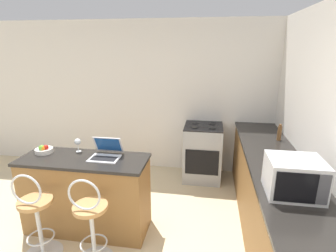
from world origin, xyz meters
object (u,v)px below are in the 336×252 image
(mug_red, at_px, (271,164))
(microwave, at_px, (294,177))
(bar_stool_far, at_px, (91,224))
(mug_white, at_px, (303,163))
(fruit_bowl, at_px, (44,150))
(laptop, at_px, (106,152))
(pepper_mill, at_px, (279,132))
(bar_stool_near, at_px, (37,218))
(stove_range, at_px, (203,152))
(wine_glass_tall, at_px, (78,142))

(mug_red, bearing_deg, microwave, -82.65)
(bar_stool_far, xyz_separation_m, mug_white, (2.11, 0.67, 0.51))
(fruit_bowl, bearing_deg, laptop, 0.84)
(fruit_bowl, distance_m, pepper_mill, 3.03)
(bar_stool_near, xyz_separation_m, stove_range, (1.62, 2.05, -0.00))
(mug_red, xyz_separation_m, mug_white, (0.33, 0.06, 0.01))
(stove_range, distance_m, mug_white, 1.83)
(bar_stool_near, height_order, laptop, laptop)
(fruit_bowl, bearing_deg, pepper_mill, 17.84)
(mug_red, distance_m, wine_glass_tall, 2.22)
(fruit_bowl, xyz_separation_m, pepper_mill, (2.89, 0.93, 0.07))
(microwave, height_order, mug_red, microwave)
(bar_stool_near, relative_size, mug_red, 10.28)
(bar_stool_near, xyz_separation_m, wine_glass_tall, (0.15, 0.69, 0.59))
(fruit_bowl, bearing_deg, wine_glass_tall, 15.19)
(bar_stool_near, relative_size, pepper_mill, 4.33)
(stove_range, height_order, mug_red, mug_red)
(microwave, height_order, wine_glass_tall, microwave)
(stove_range, height_order, fruit_bowl, fruit_bowl)
(bar_stool_far, bearing_deg, microwave, 3.09)
(microwave, distance_m, fruit_bowl, 2.72)
(microwave, xyz_separation_m, mug_white, (0.27, 0.57, -0.11))
(stove_range, distance_m, pepper_mill, 1.30)
(mug_red, relative_size, wine_glass_tall, 0.58)
(laptop, distance_m, mug_white, 2.16)
(microwave, bearing_deg, wine_glass_tall, 165.39)
(fruit_bowl, relative_size, mug_white, 2.01)
(microwave, bearing_deg, bar_stool_near, -177.66)
(stove_range, xyz_separation_m, mug_white, (1.08, -1.38, 0.51))
(mug_red, height_order, wine_glass_tall, wine_glass_tall)
(mug_white, bearing_deg, microwave, -115.14)
(mug_red, height_order, pepper_mill, pepper_mill)
(bar_stool_near, relative_size, laptop, 2.98)
(bar_stool_near, height_order, fruit_bowl, fruit_bowl)
(laptop, height_order, mug_red, laptop)
(bar_stool_far, xyz_separation_m, wine_glass_tall, (-0.44, 0.69, 0.59))
(bar_stool_near, bearing_deg, mug_white, 13.92)
(mug_white, bearing_deg, pepper_mill, 93.41)
(pepper_mill, bearing_deg, fruit_bowl, -162.16)
(wine_glass_tall, relative_size, mug_white, 1.65)
(fruit_bowl, relative_size, pepper_mill, 0.88)
(laptop, bearing_deg, mug_white, 1.82)
(laptop, height_order, pepper_mill, pepper_mill)
(bar_stool_near, height_order, mug_red, mug_red)
(mug_red, bearing_deg, laptop, -179.60)
(fruit_bowl, bearing_deg, bar_stool_near, -68.24)
(microwave, bearing_deg, mug_white, 64.86)
(bar_stool_far, xyz_separation_m, mug_red, (1.78, 0.61, 0.51))
(microwave, relative_size, fruit_bowl, 2.17)
(fruit_bowl, distance_m, wine_glass_tall, 0.41)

